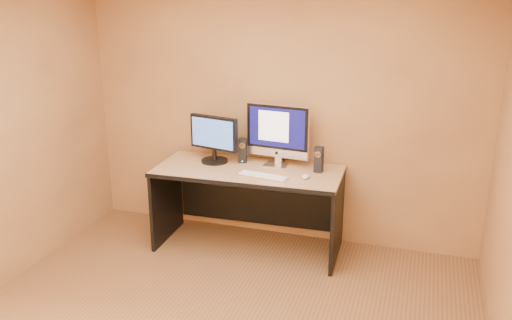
{
  "coord_description": "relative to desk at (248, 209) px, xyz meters",
  "views": [
    {
      "loc": [
        1.38,
        -3.06,
        2.49
      ],
      "look_at": [
        -0.07,
        1.47,
        0.96
      ],
      "focal_mm": 38.0,
      "sensor_mm": 36.0,
      "label": 1
    }
  ],
  "objects": [
    {
      "name": "walls",
      "position": [
        0.19,
        -1.57,
        0.89
      ],
      "size": [
        4.0,
        4.0,
        2.6
      ],
      "primitive_type": null,
      "color": "#A47842",
      "rests_on": "ground"
    },
    {
      "name": "mouse",
      "position": [
        0.58,
        -0.08,
        0.43
      ],
      "size": [
        0.07,
        0.12,
        0.04
      ],
      "primitive_type": "ellipsoid",
      "rotation": [
        0.0,
        0.0,
        0.05
      ],
      "color": "silver",
      "rests_on": "desk"
    },
    {
      "name": "imac",
      "position": [
        0.22,
        0.2,
        0.72
      ],
      "size": [
        0.65,
        0.3,
        0.61
      ],
      "primitive_type": null,
      "rotation": [
        0.0,
        0.0,
        -0.11
      ],
      "color": "silver",
      "rests_on": "desk"
    },
    {
      "name": "cable_a",
      "position": [
        0.29,
        0.28,
        0.41
      ],
      "size": [
        0.09,
        0.23,
        0.01
      ],
      "primitive_type": "cylinder",
      "rotation": [
        1.57,
        0.0,
        0.36
      ],
      "color": "black",
      "rests_on": "desk"
    },
    {
      "name": "desk",
      "position": [
        0.0,
        0.0,
        0.0
      ],
      "size": [
        1.8,
        0.83,
        0.82
      ],
      "primitive_type": null,
      "rotation": [
        0.0,
        0.0,
        0.03
      ],
      "color": "tan",
      "rests_on": "ground"
    },
    {
      "name": "speaker_right",
      "position": [
        0.65,
        0.14,
        0.53
      ],
      "size": [
        0.08,
        0.09,
        0.24
      ],
      "primitive_type": null,
      "rotation": [
        0.0,
        0.0,
        -0.1
      ],
      "color": "black",
      "rests_on": "desk"
    },
    {
      "name": "speaker_left",
      "position": [
        -0.12,
        0.2,
        0.53
      ],
      "size": [
        0.09,
        0.09,
        0.24
      ],
      "primitive_type": null,
      "rotation": [
        0.0,
        0.0,
        0.21
      ],
      "color": "black",
      "rests_on": "desk"
    },
    {
      "name": "keyboard",
      "position": [
        0.19,
        -0.16,
        0.42
      ],
      "size": [
        0.49,
        0.2,
        0.02
      ],
      "primitive_type": "cube",
      "rotation": [
        0.0,
        0.0,
        -0.16
      ],
      "color": "silver",
      "rests_on": "desk"
    },
    {
      "name": "cable_b",
      "position": [
        0.19,
        0.31,
        0.41
      ],
      "size": [
        0.12,
        0.17,
        0.01
      ],
      "primitive_type": "cylinder",
      "rotation": [
        1.57,
        0.0,
        -0.61
      ],
      "color": "black",
      "rests_on": "desk"
    },
    {
      "name": "second_monitor",
      "position": [
        -0.39,
        0.12,
        0.64
      ],
      "size": [
        0.58,
        0.37,
        0.47
      ],
      "primitive_type": null,
      "rotation": [
        0.0,
        0.0,
        -0.21
      ],
      "color": "black",
      "rests_on": "desk"
    }
  ]
}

